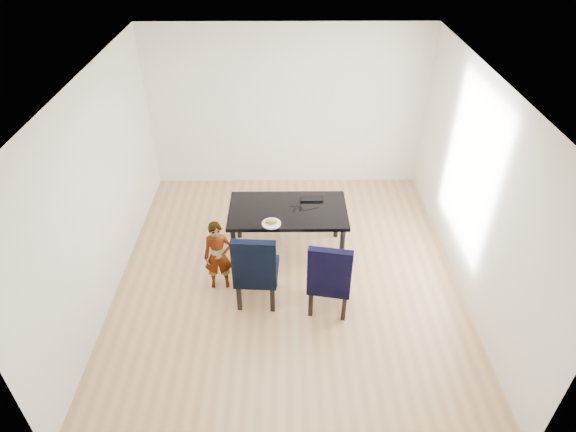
{
  "coord_description": "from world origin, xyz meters",
  "views": [
    {
      "loc": [
        -0.04,
        -4.85,
        4.43
      ],
      "look_at": [
        0.0,
        0.2,
        0.85
      ],
      "focal_mm": 30.0,
      "sensor_mm": 36.0,
      "label": 1
    }
  ],
  "objects_px": {
    "chair_left": "(257,265)",
    "child": "(218,256)",
    "dining_table": "(288,231)",
    "plate": "(271,224)",
    "chair_right": "(330,273)",
    "laptop": "(311,197)"
  },
  "relations": [
    {
      "from": "plate",
      "to": "child",
      "type": "bearing_deg",
      "value": -153.63
    },
    {
      "from": "dining_table",
      "to": "chair_left",
      "type": "distance_m",
      "value": 1.0
    },
    {
      "from": "chair_left",
      "to": "child",
      "type": "xyz_separation_m",
      "value": [
        -0.5,
        0.23,
        -0.04
      ]
    },
    {
      "from": "laptop",
      "to": "chair_right",
      "type": "bearing_deg",
      "value": 96.85
    },
    {
      "from": "chair_right",
      "to": "plate",
      "type": "xyz_separation_m",
      "value": [
        -0.72,
        0.7,
        0.23
      ]
    },
    {
      "from": "child",
      "to": "plate",
      "type": "relative_size",
      "value": 3.98
    },
    {
      "from": "plate",
      "to": "dining_table",
      "type": "bearing_deg",
      "value": 57.46
    },
    {
      "from": "chair_left",
      "to": "plate",
      "type": "height_order",
      "value": "chair_left"
    },
    {
      "from": "chair_left",
      "to": "chair_right",
      "type": "xyz_separation_m",
      "value": [
        0.89,
        -0.13,
        -0.01
      ]
    },
    {
      "from": "dining_table",
      "to": "chair_right",
      "type": "distance_m",
      "value": 1.17
    },
    {
      "from": "child",
      "to": "dining_table",
      "type": "bearing_deg",
      "value": 31.3
    },
    {
      "from": "child",
      "to": "laptop",
      "type": "distance_m",
      "value": 1.57
    },
    {
      "from": "dining_table",
      "to": "laptop",
      "type": "xyz_separation_m",
      "value": [
        0.33,
        0.27,
        0.39
      ]
    },
    {
      "from": "child",
      "to": "plate",
      "type": "xyz_separation_m",
      "value": [
        0.67,
        0.33,
        0.26
      ]
    },
    {
      "from": "chair_left",
      "to": "child",
      "type": "distance_m",
      "value": 0.56
    },
    {
      "from": "child",
      "to": "plate",
      "type": "bearing_deg",
      "value": 20.64
    },
    {
      "from": "chair_right",
      "to": "laptop",
      "type": "height_order",
      "value": "chair_right"
    },
    {
      "from": "dining_table",
      "to": "plate",
      "type": "relative_size",
      "value": 6.4
    },
    {
      "from": "chair_left",
      "to": "child",
      "type": "bearing_deg",
      "value": 158.47
    },
    {
      "from": "chair_right",
      "to": "child",
      "type": "relative_size",
      "value": 1.06
    },
    {
      "from": "dining_table",
      "to": "laptop",
      "type": "bearing_deg",
      "value": 39.58
    },
    {
      "from": "chair_right",
      "to": "laptop",
      "type": "distance_m",
      "value": 1.35
    }
  ]
}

